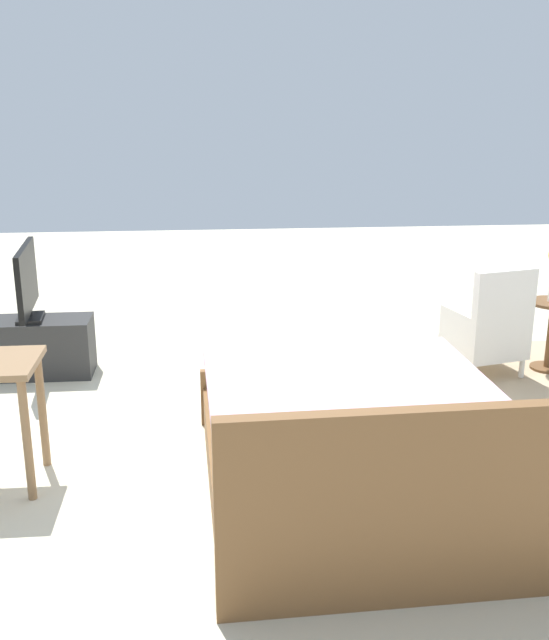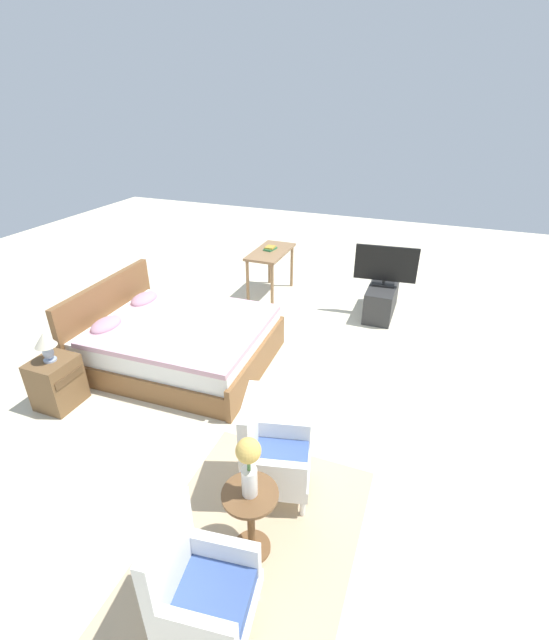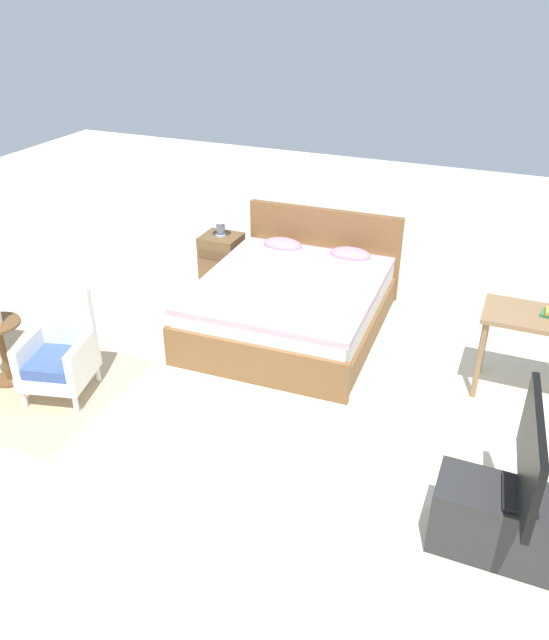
{
  "view_description": "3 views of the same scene",
  "coord_description": "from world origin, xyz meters",
  "px_view_note": "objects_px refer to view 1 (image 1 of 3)",
  "views": [
    {
      "loc": [
        0.77,
        4.97,
        2.22
      ],
      "look_at": [
        0.33,
        0.2,
        0.79
      ],
      "focal_mm": 42.0,
      "sensor_mm": 36.0,
      "label": 1
    },
    {
      "loc": [
        -3.93,
        -1.66,
        3.01
      ],
      "look_at": [
        -0.01,
        -0.14,
        0.8
      ],
      "focal_mm": 24.0,
      "sensor_mm": 36.0,
      "label": 2
    },
    {
      "loc": [
        1.92,
        -4.14,
        3.22
      ],
      "look_at": [
        0.08,
        0.25,
        0.57
      ],
      "focal_mm": 35.0,
      "sensor_mm": 36.0,
      "label": 3
    }
  ],
  "objects_px": {
    "armchair_by_window_right": "(489,331)",
    "tv_stand": "(33,347)",
    "bed": "(360,447)",
    "tv_flatscreen": "(27,282)"
  },
  "relations": [
    {
      "from": "bed",
      "to": "tv_flatscreen",
      "type": "height_order",
      "value": "tv_flatscreen"
    },
    {
      "from": "bed",
      "to": "tv_stand",
      "type": "xyz_separation_m",
      "value": [
        2.29,
        -2.18,
        -0.06
      ]
    },
    {
      "from": "tv_flatscreen",
      "to": "tv_stand",
      "type": "bearing_deg",
      "value": -174.76
    },
    {
      "from": "armchair_by_window_right",
      "to": "tv_stand",
      "type": "bearing_deg",
      "value": -5.37
    },
    {
      "from": "armchair_by_window_right",
      "to": "tv_stand",
      "type": "relative_size",
      "value": 0.96
    },
    {
      "from": "bed",
      "to": "tv_flatscreen",
      "type": "relative_size",
      "value": 2.42
    },
    {
      "from": "bed",
      "to": "armchair_by_window_right",
      "type": "bearing_deg",
      "value": -128.32
    },
    {
      "from": "armchair_by_window_right",
      "to": "bed",
      "type": "bearing_deg",
      "value": 51.68
    },
    {
      "from": "bed",
      "to": "tv_flatscreen",
      "type": "distance_m",
      "value": 3.2
    },
    {
      "from": "tv_stand",
      "to": "bed",
      "type": "bearing_deg",
      "value": 136.39
    }
  ]
}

